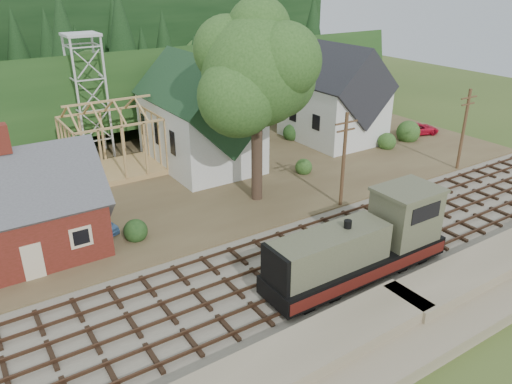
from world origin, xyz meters
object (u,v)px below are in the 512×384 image
car_blue (98,222)px  locomotive (364,245)px  car_red (419,129)px  patio_set (29,236)px

car_blue → locomotive: bearing=-64.8°
car_red → patio_set: 43.93m
locomotive → car_blue: locomotive is taller
car_red → patio_set: size_ratio=1.67×
car_blue → patio_set: (-4.92, -2.76, 1.67)m
car_blue → car_red: size_ratio=0.85×
locomotive → patio_set: (-17.19, 11.86, 0.41)m
locomotive → car_blue: 19.13m
car_blue → car_red: bearing=-10.2°
locomotive → car_red: (26.31, 17.69, -1.29)m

